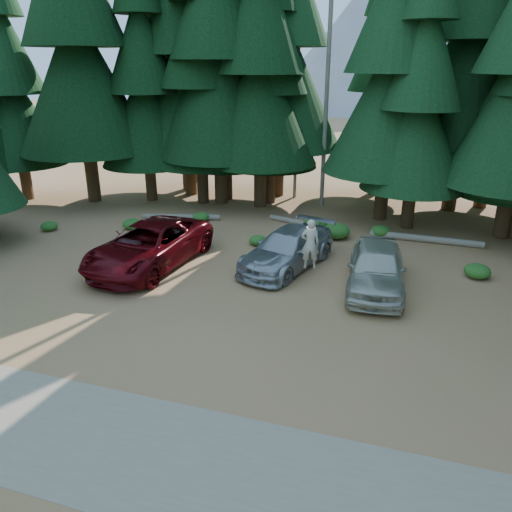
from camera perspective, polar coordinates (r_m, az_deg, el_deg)
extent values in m
plane|color=olive|center=(17.17, -4.32, -6.62)|extent=(160.00, 160.00, 0.00)
cube|color=gray|center=(12.45, -16.17, -19.90)|extent=(26.00, 3.50, 0.01)
cylinder|color=gray|center=(29.01, 8.05, 17.17)|extent=(0.24, 0.24, 12.00)
cylinder|color=gray|center=(30.96, 4.68, 15.70)|extent=(0.20, 0.20, 10.00)
cone|color=gray|center=(99.35, 15.70, 24.15)|extent=(44.00, 44.00, 28.00)
cone|color=gray|center=(109.89, 11.30, 22.07)|extent=(36.00, 36.00, 20.00)
imported|color=#5A070D|center=(21.18, -12.11, 1.20)|extent=(3.60, 6.77, 1.81)
imported|color=#A6A8AE|center=(20.67, 3.58, 0.76)|extent=(3.60, 5.75, 1.55)
imported|color=beige|center=(19.11, 13.59, -1.28)|extent=(2.45, 5.28, 1.75)
imported|color=beige|center=(19.18, 6.21, 1.38)|extent=(0.82, 0.64, 1.97)
cylinder|color=white|center=(19.02, 6.32, 3.25)|extent=(0.36, 0.36, 0.04)
cylinder|color=gray|center=(27.43, -8.55, 4.43)|extent=(4.17, 1.39, 0.30)
cylinder|color=gray|center=(26.34, 4.76, 3.86)|extent=(3.29, 1.29, 0.28)
cylinder|color=gray|center=(25.01, 18.79, 1.86)|extent=(5.18, 0.50, 0.33)
ellipsoid|color=#1F621D|center=(26.34, -13.98, 3.57)|extent=(0.97, 0.97, 0.53)
ellipsoid|color=#1F621D|center=(27.00, -6.31, 4.47)|extent=(0.87, 0.87, 0.48)
ellipsoid|color=#1F621D|center=(25.53, 6.79, 3.68)|extent=(1.22, 1.22, 0.67)
ellipsoid|color=#1F621D|center=(23.34, 0.17, 1.82)|extent=(0.81, 0.81, 0.45)
ellipsoid|color=#1F621D|center=(24.51, 9.19, 2.85)|extent=(1.32, 1.32, 0.73)
ellipsoid|color=#1F621D|center=(25.27, 14.06, 2.81)|extent=(0.97, 0.97, 0.53)
ellipsoid|color=#1F621D|center=(27.44, -22.57, 3.18)|extent=(0.84, 0.84, 0.46)
ellipsoid|color=#1F621D|center=(21.65, 23.99, -1.57)|extent=(1.02, 1.02, 0.56)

